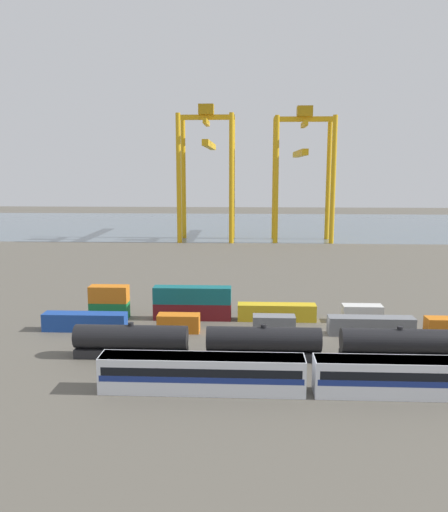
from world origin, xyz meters
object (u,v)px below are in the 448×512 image
gantry_crane_central (303,162)px  shipping_container_7 (110,310)px  shipping_container_0 (85,322)px  gantry_crane_west (207,158)px  freight_tank_row (399,345)px  passenger_train (309,374)px

gantry_crane_central → shipping_container_7: bearing=-112.8°
shipping_container_0 → gantry_crane_central: gantry_crane_central is taller
gantry_crane_west → gantry_crane_central: (31.22, -0.53, -1.09)m
freight_tank_row → gantry_crane_central: size_ratio=1.87×
shipping_container_0 → gantry_crane_west: size_ratio=0.28×
freight_tank_row → gantry_crane_central: 112.82m
freight_tank_row → shipping_container_0: bearing=166.4°
shipping_container_7 → gantry_crane_west: bearing=85.1°
freight_tank_row → gantry_crane_central: (-1.02, 110.31, 23.65)m
shipping_container_0 → gantry_crane_west: bearing=84.3°
shipping_container_7 → gantry_crane_central: (39.30, 93.64, 24.44)m
passenger_train → gantry_crane_central: 122.91m
passenger_train → gantry_crane_west: gantry_crane_west is taller
shipping_container_0 → gantry_crane_west: 104.30m
shipping_container_0 → gantry_crane_central: size_ratio=0.28×
gantry_crane_west → gantry_crane_central: 31.24m
passenger_train → gantry_crane_west: size_ratio=1.01×
shipping_container_0 → shipping_container_7: 6.73m
freight_tank_row → gantry_crane_west: 118.06m
shipping_container_7 → gantry_crane_central: bearing=67.2°
shipping_container_7 → gantry_crane_central: gantry_crane_central is taller
shipping_container_0 → shipping_container_7: bearing=73.8°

